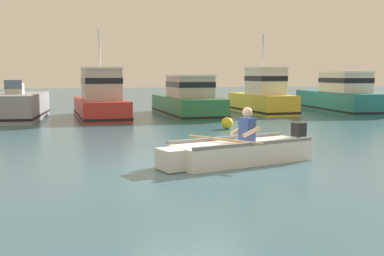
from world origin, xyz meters
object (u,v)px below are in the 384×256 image
rowboat_with_person (238,151)px  mooring_buoy (227,123)px  moored_boat_green (187,100)px  moored_boat_teal (340,97)px  moored_boat_grey (17,107)px  moored_boat_red (101,100)px  moored_boat_yellow (263,96)px

rowboat_with_person → mooring_buoy: rowboat_with_person is taller
moored_boat_green → moored_boat_teal: 8.09m
moored_boat_grey → mooring_buoy: moored_boat_grey is taller
moored_boat_grey → mooring_buoy: size_ratio=13.19×
moored_boat_grey → mooring_buoy: bearing=-39.8°
rowboat_with_person → mooring_buoy: bearing=71.4°
moored_boat_red → rowboat_with_person: bearing=-81.6°
rowboat_with_person → moored_boat_grey: (-5.18, 12.11, 0.27)m
moored_boat_green → moored_boat_teal: moored_boat_teal is taller
moored_boat_red → moored_boat_grey: bearing=172.2°
rowboat_with_person → mooring_buoy: size_ratio=8.89×
moored_boat_green → moored_boat_teal: (8.09, -0.04, 0.07)m
rowboat_with_person → moored_boat_green: size_ratio=0.59×
rowboat_with_person → moored_boat_green: bearing=79.2°
moored_boat_grey → moored_boat_red: (3.46, -0.47, 0.28)m
moored_boat_grey → moored_boat_green: 7.44m
moored_boat_red → mooring_buoy: bearing=-55.8°
rowboat_with_person → moored_boat_red: bearing=98.4°
moored_boat_teal → mooring_buoy: bearing=-145.7°
moored_boat_green → mooring_buoy: 5.72m
rowboat_with_person → moored_boat_yellow: moored_boat_yellow is taller
moored_boat_teal → moored_boat_grey: bearing=178.6°
moored_boat_red → moored_boat_yellow: bearing=3.1°
moored_boat_red → mooring_buoy: (3.77, -5.56, -0.60)m
moored_boat_grey → moored_boat_yellow: moored_boat_yellow is taller
moored_boat_teal → mooring_buoy: size_ratio=16.93×
moored_boat_yellow → mooring_buoy: 7.29m
rowboat_with_person → moored_boat_grey: bearing=113.2°
moored_boat_grey → moored_boat_green: bearing=-2.5°
rowboat_with_person → moored_boat_teal: size_ratio=0.53×
moored_boat_yellow → moored_boat_teal: moored_boat_yellow is taller
moored_boat_grey → moored_boat_teal: bearing=-1.4°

